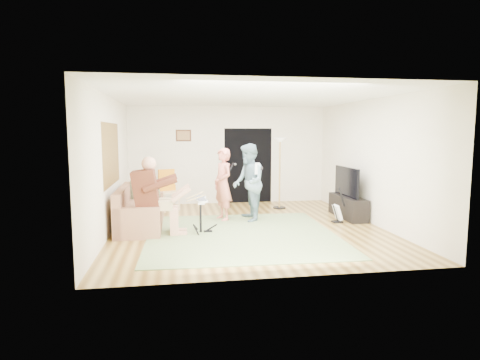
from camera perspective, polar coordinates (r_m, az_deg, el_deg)
name	(u,v)px	position (r m, az deg, el deg)	size (l,w,h in m)	color
floor	(247,227)	(8.51, 1.05, -6.70)	(6.00, 6.00, 0.00)	brown
walls	(247,163)	(8.30, 1.07, 2.40)	(5.50, 6.00, 2.70)	silver
ceiling	(248,97)	(8.31, 1.09, 11.73)	(6.00, 6.00, 0.00)	white
window_blinds	(111,154)	(8.46, -17.84, 3.52)	(2.05, 2.05, 0.00)	brown
doorway	(248,166)	(11.35, 1.15, 2.06)	(2.10, 2.10, 0.00)	black
picture_frame	(183,136)	(11.14, -8.04, 6.28)	(0.42, 0.03, 0.32)	#3F2314
area_rug	(242,234)	(7.87, 0.24, -7.75)	(3.60, 3.71, 0.02)	#6B824F
sofa	(137,214)	(8.67, -14.48, -4.74)	(0.87, 2.10, 0.85)	#99694C
drummer	(157,204)	(7.95, -11.78, -3.43)	(0.99, 0.56, 1.53)	#552617
drum_kit	(201,217)	(8.00, -5.62, -5.31)	(0.39, 0.69, 0.71)	black
singer	(223,184)	(9.05, -2.44, -0.63)	(0.60, 0.39, 1.63)	#D06D5A
microphone	(232,167)	(9.03, -1.19, 1.93)	(0.06, 0.06, 0.24)	black
guitarist	(248,182)	(8.96, 1.21, -0.35)	(0.85, 0.66, 1.74)	slate
guitar_held	(257,168)	(8.97, 2.47, 1.66)	(0.12, 0.60, 0.26)	white
guitar_spare	(338,212)	(9.15, 13.74, -4.49)	(0.29, 0.26, 0.79)	black
torchiere_lamp	(280,160)	(10.47, 5.69, 2.82)	(0.33, 0.33, 1.85)	black
dining_chair	(169,196)	(10.42, -10.00, -2.23)	(0.57, 0.60, 1.04)	beige
tv_cabinet	(348,207)	(9.74, 15.10, -3.71)	(0.40, 1.40, 0.50)	black
television	(347,182)	(9.63, 14.93, -0.21)	(0.06, 1.21, 0.67)	black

